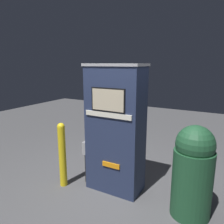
{
  "coord_description": "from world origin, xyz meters",
  "views": [
    {
      "loc": [
        1.52,
        -2.63,
        1.99
      ],
      "look_at": [
        0.0,
        0.11,
        1.29
      ],
      "focal_mm": 35.0,
      "sensor_mm": 36.0,
      "label": 1
    }
  ],
  "objects": [
    {
      "name": "gas_pump",
      "position": [
        -0.0,
        0.23,
        1.0
      ],
      "size": [
        0.95,
        0.49,
        1.99
      ],
      "color": "#232D4C",
      "rests_on": "ground_plane"
    },
    {
      "name": "ground_plane",
      "position": [
        0.0,
        0.0,
        0.0
      ],
      "size": [
        14.0,
        14.0,
        0.0
      ],
      "primitive_type": "plane",
      "color": "#4C4C4F"
    },
    {
      "name": "trash_bin",
      "position": [
        1.18,
        0.14,
        0.63
      ],
      "size": [
        0.52,
        0.52,
        1.24
      ],
      "color": "#1E4C2D",
      "rests_on": "ground_plane"
    },
    {
      "name": "safety_bollard",
      "position": [
        -0.79,
        -0.13,
        0.56
      ],
      "size": [
        0.12,
        0.12,
        1.08
      ],
      "color": "yellow",
      "rests_on": "ground_plane"
    }
  ]
}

